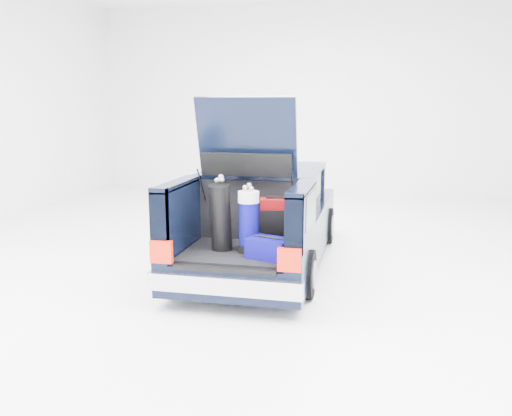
% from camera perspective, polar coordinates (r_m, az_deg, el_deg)
% --- Properties ---
extents(ground, '(14.00, 14.00, 0.00)m').
position_cam_1_polar(ground, '(8.25, 0.76, -5.85)').
color(ground, white).
rests_on(ground, ground).
extents(car, '(1.87, 4.65, 2.47)m').
position_cam_1_polar(car, '(8.19, 0.92, -1.13)').
color(car, black).
rests_on(car, ground).
extents(red_suitcase, '(0.42, 0.32, 0.63)m').
position_cam_1_polar(red_suitcase, '(6.92, 2.03, -1.46)').
color(red_suitcase, '#710307').
rests_on(red_suitcase, car).
extents(black_golf_bag, '(0.27, 0.37, 0.93)m').
position_cam_1_polar(black_golf_bag, '(6.62, -3.77, -0.97)').
color(black_golf_bag, black).
rests_on(black_golf_bag, car).
extents(blue_golf_bag, '(0.29, 0.29, 0.85)m').
position_cam_1_polar(blue_golf_bag, '(6.53, -0.78, -1.41)').
color(blue_golf_bag, black).
rests_on(blue_golf_bag, car).
extents(blue_duffel, '(0.58, 0.47, 0.26)m').
position_cam_1_polar(blue_duffel, '(6.34, 1.46, -4.25)').
color(blue_duffel, '#080462').
rests_on(blue_duffel, car).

